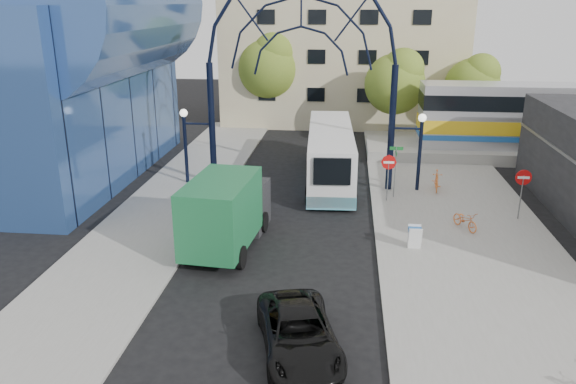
# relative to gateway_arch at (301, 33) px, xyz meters

# --- Properties ---
(ground) EXTENTS (120.00, 120.00, 0.00)m
(ground) POSITION_rel_gateway_arch_xyz_m (0.00, -14.00, -8.56)
(ground) COLOR black
(ground) RESTS_ON ground
(sidewalk_east) EXTENTS (8.00, 56.00, 0.12)m
(sidewalk_east) POSITION_rel_gateway_arch_xyz_m (8.00, -10.00, -8.50)
(sidewalk_east) COLOR gray
(sidewalk_east) RESTS_ON ground
(plaza_west) EXTENTS (5.00, 50.00, 0.12)m
(plaza_west) POSITION_rel_gateway_arch_xyz_m (-6.50, -8.00, -8.50)
(plaza_west) COLOR gray
(plaza_west) RESTS_ON ground
(gateway_arch) EXTENTS (13.64, 0.44, 12.10)m
(gateway_arch) POSITION_rel_gateway_arch_xyz_m (0.00, 0.00, 0.00)
(gateway_arch) COLOR black
(gateway_arch) RESTS_ON ground
(stop_sign) EXTENTS (0.80, 0.07, 2.50)m
(stop_sign) POSITION_rel_gateway_arch_xyz_m (4.80, -2.00, -6.56)
(stop_sign) COLOR slate
(stop_sign) RESTS_ON sidewalk_east
(do_not_enter_sign) EXTENTS (0.76, 0.07, 2.48)m
(do_not_enter_sign) POSITION_rel_gateway_arch_xyz_m (11.00, -4.00, -6.58)
(do_not_enter_sign) COLOR slate
(do_not_enter_sign) RESTS_ON sidewalk_east
(street_name_sign) EXTENTS (0.70, 0.70, 2.80)m
(street_name_sign) POSITION_rel_gateway_arch_xyz_m (5.20, -1.40, -6.43)
(street_name_sign) COLOR slate
(street_name_sign) RESTS_ON sidewalk_east
(sandwich_board) EXTENTS (0.55, 0.61, 0.99)m
(sandwich_board) POSITION_rel_gateway_arch_xyz_m (5.60, -8.02, -7.81)
(sandwich_board) COLOR white
(sandwich_board) RESTS_ON sidewalk_east
(transit_hall) EXTENTS (16.50, 18.00, 14.50)m
(transit_hall) POSITION_rel_gateway_arch_xyz_m (-15.30, 1.00, -1.86)
(transit_hall) COLOR #2B4B86
(transit_hall) RESTS_ON ground
(apartment_block) EXTENTS (20.00, 12.10, 14.00)m
(apartment_block) POSITION_rel_gateway_arch_xyz_m (2.00, 20.97, -1.55)
(apartment_block) COLOR #CBB68D
(apartment_block) RESTS_ON ground
(tree_north_a) EXTENTS (4.48, 4.48, 7.00)m
(tree_north_a) POSITION_rel_gateway_arch_xyz_m (6.12, 11.93, -3.95)
(tree_north_a) COLOR #382314
(tree_north_a) RESTS_ON ground
(tree_north_b) EXTENTS (5.12, 5.12, 8.00)m
(tree_north_b) POSITION_rel_gateway_arch_xyz_m (-3.88, 15.93, -3.29)
(tree_north_b) COLOR #382314
(tree_north_b) RESTS_ON ground
(tree_north_c) EXTENTS (4.16, 4.16, 6.50)m
(tree_north_c) POSITION_rel_gateway_arch_xyz_m (12.12, 13.93, -4.28)
(tree_north_c) COLOR #382314
(tree_north_c) RESTS_ON ground
(city_bus) EXTENTS (3.11, 11.49, 3.12)m
(city_bus) POSITION_rel_gateway_arch_xyz_m (1.65, 1.63, -6.92)
(city_bus) COLOR silver
(city_bus) RESTS_ON ground
(green_truck) EXTENTS (2.96, 6.65, 3.26)m
(green_truck) POSITION_rel_gateway_arch_xyz_m (-2.42, -8.34, -6.93)
(green_truck) COLOR black
(green_truck) RESTS_ON ground
(black_suv) EXTENTS (3.28, 5.14, 1.32)m
(black_suv) POSITION_rel_gateway_arch_xyz_m (1.32, -15.89, -7.90)
(black_suv) COLOR black
(black_suv) RESTS_ON ground
(bike_near_a) EXTENTS (1.28, 1.75, 0.88)m
(bike_near_a) POSITION_rel_gateway_arch_xyz_m (8.16, -5.60, -8.00)
(bike_near_a) COLOR orange
(bike_near_a) RESTS_ON sidewalk_east
(bike_near_b) EXTENTS (0.71, 1.90, 1.11)m
(bike_near_b) POSITION_rel_gateway_arch_xyz_m (7.64, 0.00, -7.88)
(bike_near_b) COLOR orange
(bike_near_b) RESTS_ON sidewalk_east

